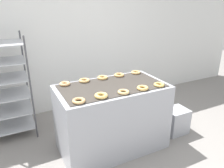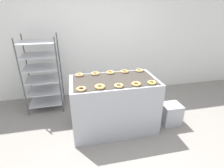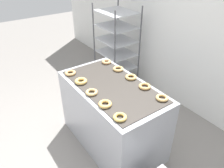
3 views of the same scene
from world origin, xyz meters
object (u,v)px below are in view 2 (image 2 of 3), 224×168
(donut_near_left, at_px, (100,87))
(donut_far_center, at_px, (110,72))
(fryer_machine, at_px, (114,104))
(donut_near_leftmost, at_px, (81,89))
(donut_far_right, at_px, (125,71))
(donut_far_rightmost, at_px, (139,70))
(baking_rack_cart, at_px, (43,73))
(donut_near_rightmost, at_px, (152,82))
(donut_far_leftmost, at_px, (79,75))
(donut_near_right, at_px, (136,84))
(donut_near_center, at_px, (119,86))
(glaze_bin, at_px, (171,114))
(donut_far_left, at_px, (95,74))

(donut_near_left, relative_size, donut_far_center, 1.04)
(fryer_machine, distance_m, donut_near_leftmost, 0.77)
(donut_far_right, height_order, donut_far_rightmost, same)
(donut_near_leftmost, bearing_deg, baking_rack_cart, 119.29)
(donut_near_rightmost, height_order, donut_far_leftmost, donut_far_leftmost)
(donut_near_left, height_order, donut_near_right, donut_near_left)
(donut_near_leftmost, distance_m, donut_near_center, 0.54)
(donut_near_left, distance_m, donut_near_rightmost, 0.80)
(donut_near_left, bearing_deg, fryer_machine, 44.64)
(fryer_machine, height_order, glaze_bin, fryer_machine)
(donut_near_center, xyz_separation_m, donut_near_rightmost, (0.52, 0.00, -0.00))
(fryer_machine, relative_size, donut_far_left, 9.85)
(glaze_bin, xyz_separation_m, donut_far_leftmost, (-1.57, 0.40, 0.74))
(fryer_machine, relative_size, glaze_bin, 3.61)
(fryer_machine, relative_size, donut_far_rightmost, 10.36)
(donut_far_left, relative_size, donut_far_rightmost, 1.05)
(donut_far_left, xyz_separation_m, donut_far_rightmost, (0.80, -0.01, -0.00))
(donut_near_leftmost, xyz_separation_m, donut_far_leftmost, (0.00, 0.56, 0.00))
(donut_near_leftmost, bearing_deg, donut_near_center, -0.35)
(donut_near_left, height_order, donut_far_leftmost, donut_near_left)
(donut_near_left, bearing_deg, baking_rack_cart, 127.93)
(glaze_bin, relative_size, donut_far_rightmost, 2.87)
(fryer_machine, xyz_separation_m, donut_far_rightmost, (0.54, 0.28, 0.48))
(donut_far_rightmost, bearing_deg, donut_far_right, 178.94)
(glaze_bin, distance_m, donut_near_center, 1.28)
(baking_rack_cart, height_order, donut_near_leftmost, baking_rack_cart)
(donut_far_leftmost, bearing_deg, fryer_machine, -27.92)
(fryer_machine, xyz_separation_m, donut_near_leftmost, (-0.53, -0.28, 0.48))
(donut_near_left, height_order, donut_near_rightmost, donut_near_left)
(donut_near_leftmost, distance_m, donut_far_center, 0.78)
(glaze_bin, relative_size, donut_near_left, 2.61)
(donut_near_leftmost, relative_size, donut_far_center, 0.98)
(donut_far_leftmost, height_order, donut_far_left, donut_far_leftmost)
(donut_near_leftmost, height_order, donut_near_left, donut_near_left)
(donut_near_right, bearing_deg, glaze_bin, 11.79)
(donut_near_rightmost, distance_m, donut_far_leftmost, 1.20)
(fryer_machine, distance_m, donut_far_right, 0.61)
(donut_far_leftmost, relative_size, donut_far_rightmost, 0.99)
(donut_near_right, bearing_deg, donut_far_rightmost, 64.98)
(donut_near_right, height_order, donut_far_rightmost, donut_near_right)
(baking_rack_cart, bearing_deg, donut_far_rightmost, -21.34)
(fryer_machine, height_order, donut_far_rightmost, donut_far_rightmost)
(baking_rack_cart, bearing_deg, donut_far_center, -28.83)
(donut_far_right, bearing_deg, donut_far_leftmost, -179.71)
(donut_far_leftmost, bearing_deg, donut_far_right, 0.29)
(donut_near_left, distance_m, donut_far_center, 0.62)
(donut_far_leftmost, height_order, donut_far_right, donut_far_leftmost)
(fryer_machine, xyz_separation_m, donut_near_right, (0.27, -0.28, 0.48))
(glaze_bin, bearing_deg, donut_near_right, -168.21)
(donut_near_rightmost, bearing_deg, glaze_bin, 17.14)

